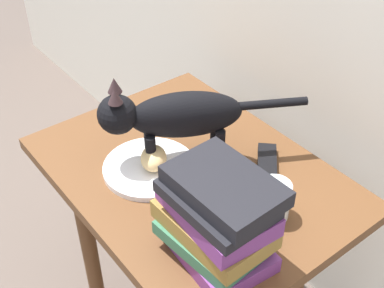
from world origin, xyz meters
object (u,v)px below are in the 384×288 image
object	(u,v)px
plate	(150,168)
bread_roll	(154,158)
tv_remote	(267,166)
candle_jar	(273,202)
side_table	(192,199)
cat	(173,116)
book_stack	(217,219)

from	to	relation	value
plate	bread_roll	bearing A→B (deg)	34.21
plate	tv_remote	distance (m)	0.28
bread_roll	candle_jar	world-z (taller)	candle_jar
side_table	candle_jar	bearing A→B (deg)	12.17
plate	cat	xyz separation A→B (m)	(0.01, 0.06, 0.13)
side_table	candle_jar	xyz separation A→B (m)	(0.22, 0.05, 0.13)
side_table	bread_roll	bearing A→B (deg)	-127.49
cat	tv_remote	xyz separation A→B (m)	(0.16, 0.15, -0.12)
plate	tv_remote	size ratio (longest dim) A/B	1.46
bread_roll	cat	distance (m)	0.11
side_table	cat	bearing A→B (deg)	-167.60
bread_roll	candle_jar	distance (m)	0.29
cat	side_table	bearing A→B (deg)	12.40
cat	book_stack	world-z (taller)	cat
plate	tv_remote	bearing A→B (deg)	52.59
cat	candle_jar	distance (m)	0.29
plate	cat	size ratio (longest dim) A/B	0.51
bread_roll	candle_jar	bearing A→B (deg)	23.38
bread_roll	cat	world-z (taller)	cat
side_table	plate	bearing A→B (deg)	-129.61
candle_jar	book_stack	bearing A→B (deg)	-86.65
bread_roll	tv_remote	xyz separation A→B (m)	(0.16, 0.21, -0.03)
cat	tv_remote	distance (m)	0.25
book_stack	candle_jar	xyz separation A→B (m)	(-0.01, 0.16, -0.06)
plate	cat	distance (m)	0.14
bread_roll	plate	bearing A→B (deg)	-145.79
candle_jar	bread_roll	bearing A→B (deg)	-156.62
candle_jar	tv_remote	size ratio (longest dim) A/B	0.57
bread_roll	book_stack	distance (m)	0.29
plate	book_stack	bearing A→B (deg)	-7.97
bread_roll	tv_remote	bearing A→B (deg)	53.39
book_stack	tv_remote	world-z (taller)	book_stack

